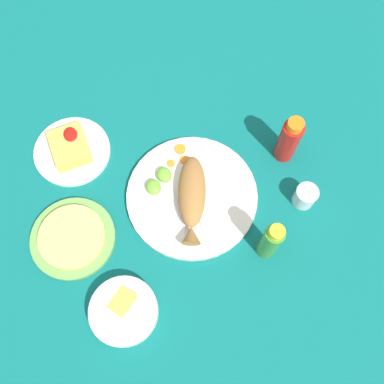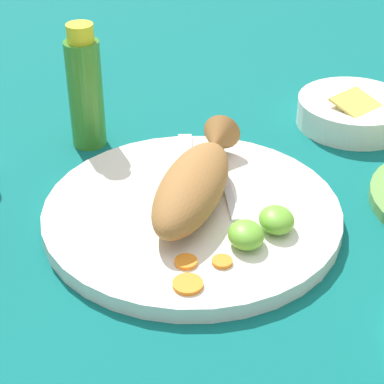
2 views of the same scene
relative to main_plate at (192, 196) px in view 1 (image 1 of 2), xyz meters
name	(u,v)px [view 1 (image 1 of 2)]	position (x,y,z in m)	size (l,w,h in m)	color
ground_plane	(192,197)	(0.00, 0.00, -0.01)	(4.00, 4.00, 0.00)	#0C605B
main_plate	(192,196)	(0.00, 0.00, 0.00)	(0.33, 0.33, 0.02)	white
fried_fish	(192,196)	(-0.01, 0.01, 0.03)	(0.23, 0.14, 0.05)	#996633
fork_near	(204,225)	(-0.08, 0.00, 0.01)	(0.19, 0.03, 0.00)	silver
fork_far	(186,227)	(-0.07, 0.04, 0.01)	(0.19, 0.02, 0.00)	silver
carrot_slice_near	(184,160)	(0.10, -0.02, 0.01)	(0.02, 0.02, 0.00)	orange
carrot_slice_mid	(171,163)	(0.10, 0.02, 0.01)	(0.02, 0.02, 0.00)	orange
carrot_slice_far	(180,149)	(0.13, -0.02, 0.01)	(0.03, 0.03, 0.00)	orange
lime_wedge_main	(164,175)	(0.07, 0.05, 0.02)	(0.04, 0.04, 0.02)	#6BB233
lime_wedge_side	(154,187)	(0.05, 0.08, 0.02)	(0.04, 0.04, 0.02)	#6BB233
hot_sauce_bottle_red	(289,140)	(0.03, -0.27, 0.07)	(0.05, 0.05, 0.16)	#B21914
hot_sauce_bottle_green	(271,241)	(-0.19, -0.12, 0.07)	(0.04, 0.04, 0.16)	#3D8428
salt_cup	(305,197)	(-0.11, -0.26, 0.02)	(0.06, 0.06, 0.06)	silver
side_plate_fries	(72,151)	(0.24, 0.25, 0.00)	(0.20, 0.20, 0.01)	white
fries_pile	(70,147)	(0.24, 0.25, 0.02)	(0.11, 0.09, 0.04)	gold
guacamole_bowl	(124,311)	(-0.21, 0.25, 0.01)	(0.15, 0.15, 0.05)	white
tortilla_plate	(73,238)	(0.01, 0.31, 0.00)	(0.21, 0.21, 0.01)	#6B9E4C
tortilla_stack	(72,237)	(0.01, 0.31, 0.01)	(0.16, 0.16, 0.01)	#E0C666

